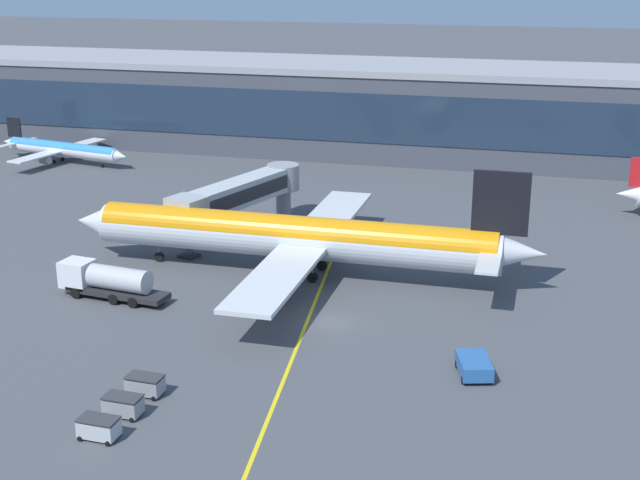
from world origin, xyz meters
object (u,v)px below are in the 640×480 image
(baggage_cart_0, at_px, (99,428))
(baggage_cart_2, at_px, (145,385))
(main_airliner, at_px, (296,237))
(fuel_tanker, at_px, (107,280))
(baggage_cart_1, at_px, (123,405))
(commuter_jet_near, at_px, (63,149))
(pushback_tug, at_px, (474,366))

(baggage_cart_0, xyz_separation_m, baggage_cart_2, (0.24, 6.40, 0.00))
(main_airliner, distance_m, baggage_cart_0, 33.99)
(fuel_tanker, bearing_deg, main_airliner, 35.13)
(baggage_cart_2, bearing_deg, baggage_cart_1, -92.18)
(main_airliner, relative_size, baggage_cart_1, 17.88)
(fuel_tanker, relative_size, commuter_jet_near, 0.45)
(pushback_tug, relative_size, commuter_jet_near, 0.18)
(fuel_tanker, xyz_separation_m, pushback_tug, (34.75, -7.28, -0.90))
(fuel_tanker, relative_size, baggage_cart_0, 4.07)
(baggage_cart_2, relative_size, commuter_jet_near, 0.11)
(baggage_cart_1, height_order, baggage_cart_2, same)
(pushback_tug, bearing_deg, fuel_tanker, 168.17)
(baggage_cart_0, height_order, baggage_cart_2, same)
(main_airliner, xyz_separation_m, commuter_jet_near, (-49.09, 38.49, -1.79))
(baggage_cart_0, bearing_deg, pushback_tug, 34.02)
(pushback_tug, height_order, baggage_cart_2, baggage_cart_2)
(pushback_tug, bearing_deg, commuter_jet_near, 140.50)
(pushback_tug, distance_m, baggage_cart_2, 24.68)
(fuel_tanker, xyz_separation_m, baggage_cart_0, (11.62, -22.89, -0.96))
(main_airliner, relative_size, fuel_tanker, 4.40)
(baggage_cart_2, distance_m, commuter_jet_near, 80.06)
(baggage_cart_0, bearing_deg, baggage_cart_1, 87.82)
(main_airliner, height_order, commuter_jet_near, main_airliner)
(main_airliner, distance_m, fuel_tanker, 18.81)
(pushback_tug, bearing_deg, baggage_cart_2, -158.06)
(pushback_tug, distance_m, baggage_cart_1, 26.15)
(baggage_cart_0, relative_size, baggage_cart_1, 1.00)
(fuel_tanker, bearing_deg, baggage_cart_2, -54.29)
(baggage_cart_0, distance_m, baggage_cart_1, 3.20)
(fuel_tanker, bearing_deg, baggage_cart_0, -63.10)
(main_airliner, bearing_deg, fuel_tanker, -144.87)
(baggage_cart_1, relative_size, baggage_cart_2, 1.00)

